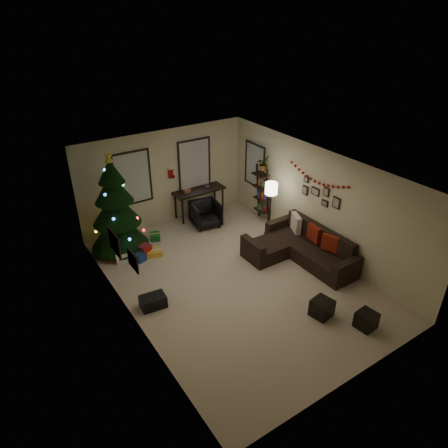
{
  "coord_description": "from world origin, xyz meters",
  "views": [
    {
      "loc": [
        -4.49,
        -6.39,
        5.77
      ],
      "look_at": [
        0.1,
        0.6,
        1.15
      ],
      "focal_mm": 32.87,
      "sensor_mm": 36.0,
      "label": 1
    }
  ],
  "objects": [
    {
      "name": "wall_left",
      "position": [
        -2.5,
        0.0,
        1.35
      ],
      "size": [
        0.0,
        7.0,
        7.0
      ],
      "primitive_type": "plane",
      "rotation": [
        1.57,
        0.0,
        1.57
      ],
      "color": "beige",
      "rests_on": "floor"
    },
    {
      "name": "storage_bin",
      "position": [
        -2.02,
        0.12,
        0.13
      ],
      "size": [
        0.57,
        0.41,
        0.27
      ],
      "primitive_type": "cube",
      "rotation": [
        0.0,
        0.0,
        -0.1
      ],
      "color": "black",
      "rests_on": "floor"
    },
    {
      "name": "presents",
      "position": [
        -1.49,
        2.21,
        0.12
      ],
      "size": [
        1.5,
        1.01,
        0.3
      ],
      "rotation": [
        0.0,
        0.0,
        -0.12
      ],
      "color": "silver",
      "rests_on": "floor"
    },
    {
      "name": "garland",
      "position": [
        2.45,
        0.06,
        1.97
      ],
      "size": [
        0.08,
        1.9,
        0.3
      ],
      "primitive_type": null,
      "color": "#A5140C",
      "rests_on": "wall_right"
    },
    {
      "name": "floor_lamp",
      "position": [
        1.95,
        1.15,
        1.3
      ],
      "size": [
        0.33,
        0.33,
        1.56
      ],
      "rotation": [
        0.0,
        0.0,
        0.21
      ],
      "color": "black",
      "rests_on": "floor"
    },
    {
      "name": "pillow_red_a",
      "position": [
        2.21,
        -0.81,
        0.64
      ],
      "size": [
        0.24,
        0.42,
        0.4
      ],
      "primitive_type": "cube",
      "rotation": [
        0.0,
        0.0,
        0.34
      ],
      "color": "maroon",
      "rests_on": "sofa"
    },
    {
      "name": "ottoman_far",
      "position": [
        1.26,
        -2.77,
        0.17
      ],
      "size": [
        0.4,
        0.4,
        0.35
      ],
      "primitive_type": "cube",
      "rotation": [
        0.0,
        0.0,
        0.1
      ],
      "color": "black",
      "rests_on": "floor"
    },
    {
      "name": "wall_back",
      "position": [
        0.0,
        3.5,
        1.35
      ],
      "size": [
        5.0,
        0.0,
        5.0
      ],
      "primitive_type": "plane",
      "rotation": [
        1.57,
        0.0,
        0.0
      ],
      "color": "beige",
      "rests_on": "floor"
    },
    {
      "name": "wall_right",
      "position": [
        2.5,
        0.0,
        1.35
      ],
      "size": [
        0.0,
        7.0,
        7.0
      ],
      "primitive_type": "plane",
      "rotation": [
        1.57,
        0.0,
        -1.57
      ],
      "color": "beige",
      "rests_on": "floor"
    },
    {
      "name": "stocking_right",
      "position": [
        0.19,
        3.47,
        1.47
      ],
      "size": [
        0.2,
        0.05,
        0.36
      ],
      "color": "#990F0C",
      "rests_on": "wall_back"
    },
    {
      "name": "art_abstract",
      "position": [
        -2.48,
        -0.31,
        1.59
      ],
      "size": [
        0.04,
        0.45,
        0.35
      ],
      "color": "black",
      "rests_on": "wall_left"
    },
    {
      "name": "ottoman_near",
      "position": [
        0.78,
        -2.04,
        0.19
      ],
      "size": [
        0.46,
        0.46,
        0.37
      ],
      "primitive_type": "cube",
      "rotation": [
        0.0,
        0.0,
        0.18
      ],
      "color": "black",
      "rests_on": "floor"
    },
    {
      "name": "christmas_tree",
      "position": [
        -1.76,
        2.66,
        1.12
      ],
      "size": [
        1.46,
        1.46,
        2.71
      ],
      "rotation": [
        0.0,
        0.0,
        -0.3
      ],
      "color": "black",
      "rests_on": "floor"
    },
    {
      "name": "pillow_cream",
      "position": [
        2.21,
        0.39,
        0.63
      ],
      "size": [
        0.31,
        0.48,
        0.47
      ],
      "primitive_type": "cube",
      "rotation": [
        0.0,
        0.0,
        -0.41
      ],
      "color": "beige",
      "rests_on": "sofa"
    },
    {
      "name": "sofa",
      "position": [
        1.86,
        -0.2,
        0.27
      ],
      "size": [
        1.77,
        2.58,
        0.84
      ],
      "color": "black",
      "rests_on": "floor"
    },
    {
      "name": "gallery",
      "position": [
        2.48,
        -0.07,
        1.57
      ],
      "size": [
        0.03,
        1.25,
        0.54
      ],
      "color": "black",
      "rests_on": "wall_right"
    },
    {
      "name": "ceiling",
      "position": [
        0.0,
        0.0,
        2.7
      ],
      "size": [
        7.0,
        7.0,
        0.0
      ],
      "primitive_type": "plane",
      "rotation": [
        3.14,
        0.0,
        0.0
      ],
      "color": "white",
      "rests_on": "floor"
    },
    {
      "name": "window_back_right",
      "position": [
        0.95,
        3.47,
        1.55
      ],
      "size": [
        1.05,
        0.06,
        1.5
      ],
      "color": "#728CB2",
      "rests_on": "wall_back"
    },
    {
      "name": "floor",
      "position": [
        0.0,
        0.0,
        0.0
      ],
      "size": [
        7.0,
        7.0,
        0.0
      ],
      "primitive_type": "plane",
      "color": "#C0AC91",
      "rests_on": "ground"
    },
    {
      "name": "wall_front",
      "position": [
        0.0,
        -3.5,
        1.35
      ],
      "size": [
        5.0,
        0.0,
        5.0
      ],
      "primitive_type": "plane",
      "rotation": [
        -1.57,
        0.0,
        0.0
      ],
      "color": "beige",
      "rests_on": "floor"
    },
    {
      "name": "window_back_left",
      "position": [
        -0.95,
        3.47,
        1.55
      ],
      "size": [
        1.05,
        0.06,
        1.5
      ],
      "color": "#728CB2",
      "rests_on": "wall_back"
    },
    {
      "name": "pillow_red_b",
      "position": [
        2.21,
        -0.26,
        0.64
      ],
      "size": [
        0.15,
        0.42,
        0.41
      ],
      "primitive_type": "cube",
      "rotation": [
        0.0,
        0.0,
        -0.09
      ],
      "color": "maroon",
      "rests_on": "sofa"
    },
    {
      "name": "potted_plant",
      "position": [
        2.3,
        1.99,
        1.82
      ],
      "size": [
        0.59,
        0.57,
        0.5
      ],
      "primitive_type": "imported",
      "rotation": [
        0.0,
        0.0,
        0.54
      ],
      "color": "#4C4C4C",
      "rests_on": "bookshelf"
    },
    {
      "name": "desk",
      "position": [
        0.94,
        3.22,
        0.74
      ],
      "size": [
        1.56,
        0.56,
        0.84
      ],
      "color": "black",
      "rests_on": "floor"
    },
    {
      "name": "art_map",
      "position": [
        -2.48,
        0.69,
        1.46
      ],
      "size": [
        0.04,
        0.6,
        0.5
      ],
      "color": "black",
      "rests_on": "wall_left"
    },
    {
      "name": "stocking_left",
      "position": [
        -0.14,
        3.58,
        1.48
      ],
      "size": [
        0.2,
        0.05,
        0.36
      ],
      "color": "#990F0C",
      "rests_on": "wall_back"
    },
    {
      "name": "desk_chair",
      "position": [
        0.77,
        2.57,
        0.36
      ],
      "size": [
        0.79,
        0.76,
        0.73
      ],
      "primitive_type": "imported",
      "rotation": [
        0.0,
        0.0,
        -0.14
      ],
      "color": "black",
      "rests_on": "floor"
    },
    {
      "name": "bookshelf",
      "position": [
        2.3,
        1.94,
        0.83
      ],
      "size": [
        0.3,
        0.5,
        1.7
      ],
      "color": "black",
      "rests_on": "floor"
    },
    {
      "name": "window_right_wall",
      "position": [
        2.47,
        2.55,
        1.5
      ],
      "size": [
        0.06,
        0.9,
        1.3
      ],
      "color": "#728CB2",
      "rests_on": "wall_right"
    }
  ]
}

